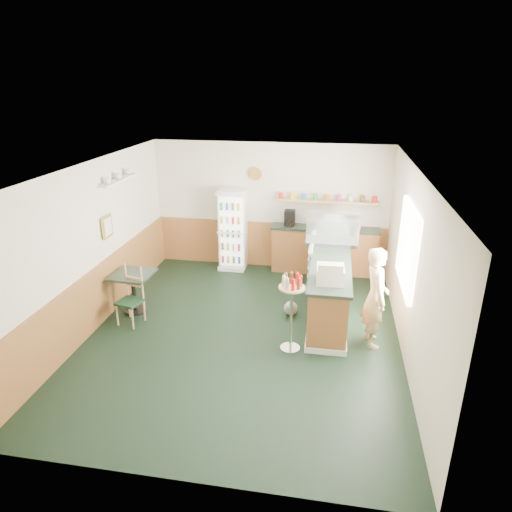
% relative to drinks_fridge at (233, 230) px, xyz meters
% --- Properties ---
extents(ground, '(6.00, 6.00, 0.00)m').
position_rel_drinks_fridge_xyz_m(ground, '(0.77, -2.74, -0.87)').
color(ground, black).
rests_on(ground, ground).
extents(room_envelope, '(5.04, 6.02, 2.72)m').
position_rel_drinks_fridge_xyz_m(room_envelope, '(0.54, -2.01, 0.66)').
color(room_envelope, beige).
rests_on(room_envelope, ground).
extents(service_counter, '(0.68, 3.01, 1.01)m').
position_rel_drinks_fridge_xyz_m(service_counter, '(2.12, -1.66, -0.41)').
color(service_counter, '#A25F34').
rests_on(service_counter, ground).
extents(back_counter, '(2.24, 0.42, 1.69)m').
position_rel_drinks_fridge_xyz_m(back_counter, '(1.96, 0.06, -0.32)').
color(back_counter, '#A25F34').
rests_on(back_counter, ground).
extents(drinks_fridge, '(0.57, 0.51, 1.74)m').
position_rel_drinks_fridge_xyz_m(drinks_fridge, '(0.00, 0.00, 0.00)').
color(drinks_fridge, white).
rests_on(drinks_fridge, ground).
extents(display_case, '(0.98, 0.51, 0.56)m').
position_rel_drinks_fridge_xyz_m(display_case, '(2.12, -0.91, 0.42)').
color(display_case, silver).
rests_on(display_case, service_counter).
extents(cash_register, '(0.43, 0.45, 0.24)m').
position_rel_drinks_fridge_xyz_m(cash_register, '(2.12, -2.67, 0.26)').
color(cash_register, beige).
rests_on(cash_register, service_counter).
extents(shopkeeper, '(0.46, 0.59, 1.60)m').
position_rel_drinks_fridge_xyz_m(shopkeeper, '(2.82, -2.68, -0.06)').
color(shopkeeper, tan).
rests_on(shopkeeper, ground).
extents(condiment_stand, '(0.40, 0.40, 1.23)m').
position_rel_drinks_fridge_xyz_m(condiment_stand, '(1.57, -3.06, -0.04)').
color(condiment_stand, silver).
rests_on(condiment_stand, ground).
extents(newspaper_rack, '(0.09, 0.41, 0.83)m').
position_rel_drinks_fridge_xyz_m(newspaper_rack, '(1.76, -1.35, -0.22)').
color(newspaper_rack, black).
rests_on(newspaper_rack, ground).
extents(cafe_table, '(0.71, 0.71, 0.74)m').
position_rel_drinks_fridge_xyz_m(cafe_table, '(-1.28, -2.32, -0.35)').
color(cafe_table, black).
rests_on(cafe_table, ground).
extents(cafe_chair, '(0.45, 0.45, 1.00)m').
position_rel_drinks_fridge_xyz_m(cafe_chair, '(-1.18, -2.64, -0.34)').
color(cafe_chair, black).
rests_on(cafe_chair, ground).
extents(dog_doorstop, '(0.25, 0.32, 0.30)m').
position_rel_drinks_fridge_xyz_m(dog_doorstop, '(1.47, -1.99, -0.73)').
color(dog_doorstop, gray).
rests_on(dog_doorstop, ground).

